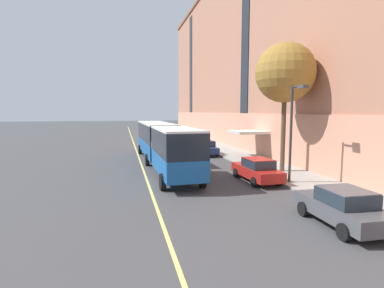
{
  "coord_description": "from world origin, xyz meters",
  "views": [
    {
      "loc": [
        -2.84,
        -18.6,
        4.64
      ],
      "look_at": [
        2.99,
        6.53,
        1.8
      ],
      "focal_mm": 28.0,
      "sensor_mm": 36.0,
      "label": 1
    }
  ],
  "objects_px": {
    "city_bus": "(162,142)",
    "fire_hydrant": "(204,144)",
    "parked_car_red_0": "(257,170)",
    "street_tree_mid_block": "(285,73)",
    "street_lamp": "(294,123)",
    "parked_car_darkgray_3": "(343,207)",
    "parked_car_navy_2": "(205,148)"
  },
  "relations": [
    {
      "from": "parked_car_navy_2",
      "to": "street_lamp",
      "type": "height_order",
      "value": "street_lamp"
    },
    {
      "from": "parked_car_red_0",
      "to": "fire_hydrant",
      "type": "xyz_separation_m",
      "value": [
        1.58,
        18.87,
        -0.29
      ]
    },
    {
      "from": "parked_car_navy_2",
      "to": "fire_hydrant",
      "type": "distance_m",
      "value": 6.67
    },
    {
      "from": "city_bus",
      "to": "street_lamp",
      "type": "height_order",
      "value": "street_lamp"
    },
    {
      "from": "city_bus",
      "to": "parked_car_red_0",
      "type": "bearing_deg",
      "value": -53.1
    },
    {
      "from": "parked_car_red_0",
      "to": "street_tree_mid_block",
      "type": "relative_size",
      "value": 0.49
    },
    {
      "from": "parked_car_navy_2",
      "to": "fire_hydrant",
      "type": "bearing_deg",
      "value": 75.76
    },
    {
      "from": "street_lamp",
      "to": "street_tree_mid_block",
      "type": "bearing_deg",
      "value": 68.69
    },
    {
      "from": "street_lamp",
      "to": "parked_car_navy_2",
      "type": "bearing_deg",
      "value": 97.15
    },
    {
      "from": "parked_car_darkgray_3",
      "to": "street_lamp",
      "type": "distance_m",
      "value": 7.4
    },
    {
      "from": "parked_car_darkgray_3",
      "to": "street_lamp",
      "type": "xyz_separation_m",
      "value": [
        1.67,
        6.49,
        3.14
      ]
    },
    {
      "from": "street_tree_mid_block",
      "to": "fire_hydrant",
      "type": "height_order",
      "value": "street_tree_mid_block"
    },
    {
      "from": "street_lamp",
      "to": "fire_hydrant",
      "type": "relative_size",
      "value": 8.4
    },
    {
      "from": "street_lamp",
      "to": "fire_hydrant",
      "type": "distance_m",
      "value": 20.6
    },
    {
      "from": "city_bus",
      "to": "fire_hydrant",
      "type": "relative_size",
      "value": 26.19
    },
    {
      "from": "city_bus",
      "to": "fire_hydrant",
      "type": "xyz_separation_m",
      "value": [
        6.95,
        11.71,
        -1.57
      ]
    },
    {
      "from": "street_lamp",
      "to": "fire_hydrant",
      "type": "bearing_deg",
      "value": 90.28
    },
    {
      "from": "street_tree_mid_block",
      "to": "parked_car_navy_2",
      "type": "bearing_deg",
      "value": 107.05
    },
    {
      "from": "parked_car_red_0",
      "to": "street_lamp",
      "type": "relative_size",
      "value": 0.76
    },
    {
      "from": "city_bus",
      "to": "street_tree_mid_block",
      "type": "distance_m",
      "value": 11.17
    },
    {
      "from": "city_bus",
      "to": "parked_car_navy_2",
      "type": "distance_m",
      "value": 7.58
    },
    {
      "from": "parked_car_navy_2",
      "to": "street_tree_mid_block",
      "type": "relative_size",
      "value": 0.49
    },
    {
      "from": "parked_car_navy_2",
      "to": "fire_hydrant",
      "type": "height_order",
      "value": "parked_car_navy_2"
    },
    {
      "from": "parked_car_red_0",
      "to": "parked_car_darkgray_3",
      "type": "distance_m",
      "value": 7.94
    },
    {
      "from": "parked_car_darkgray_3",
      "to": "street_tree_mid_block",
      "type": "height_order",
      "value": "street_tree_mid_block"
    },
    {
      "from": "street_tree_mid_block",
      "to": "street_lamp",
      "type": "relative_size",
      "value": 1.56
    },
    {
      "from": "parked_car_navy_2",
      "to": "parked_car_darkgray_3",
      "type": "height_order",
      "value": "same"
    },
    {
      "from": "city_bus",
      "to": "parked_car_navy_2",
      "type": "relative_size",
      "value": 4.05
    },
    {
      "from": "street_lamp",
      "to": "city_bus",
      "type": "bearing_deg",
      "value": 129.34
    },
    {
      "from": "fire_hydrant",
      "to": "city_bus",
      "type": "bearing_deg",
      "value": -120.69
    },
    {
      "from": "city_bus",
      "to": "parked_car_red_0",
      "type": "relative_size",
      "value": 4.1
    },
    {
      "from": "parked_car_red_0",
      "to": "street_lamp",
      "type": "distance_m",
      "value": 3.84
    }
  ]
}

